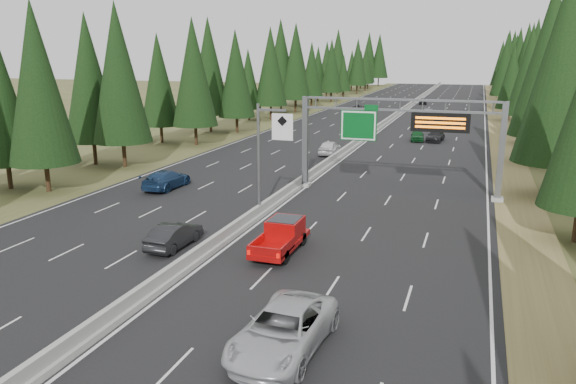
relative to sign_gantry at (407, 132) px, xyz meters
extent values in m
cube|color=black|center=(-8.92, 45.12, -5.23)|extent=(32.00, 260.00, 0.08)
cube|color=olive|center=(8.88, 45.12, -5.24)|extent=(3.60, 260.00, 0.06)
cube|color=#444A22|center=(-26.72, 45.12, -5.24)|extent=(3.60, 260.00, 0.06)
cube|color=gray|center=(-8.92, 45.12, -5.04)|extent=(0.70, 260.00, 0.30)
cube|color=gray|center=(-8.92, 45.12, -4.64)|extent=(0.30, 260.00, 0.60)
cube|color=slate|center=(-8.57, 0.12, -1.29)|extent=(0.45, 0.45, 7.80)
cube|color=gray|center=(-8.57, 0.12, -5.04)|extent=(0.90, 0.90, 0.30)
cube|color=slate|center=(7.28, 0.12, -1.29)|extent=(0.45, 0.45, 7.80)
cube|color=gray|center=(7.28, 0.12, -5.04)|extent=(0.90, 0.90, 0.30)
cube|color=slate|center=(-0.64, 0.12, 2.53)|extent=(15.85, 0.35, 0.16)
cube|color=slate|center=(-0.64, 0.12, 1.69)|extent=(15.85, 0.35, 0.16)
cube|color=#054C19|center=(-3.92, -0.13, 0.36)|extent=(3.00, 0.10, 2.50)
cube|color=silver|center=(-3.92, -0.19, 0.36)|extent=(2.85, 0.02, 2.35)
cube|color=#054C19|center=(-2.92, -0.13, 1.86)|extent=(1.10, 0.10, 0.45)
cube|color=black|center=(2.58, -0.18, 0.86)|extent=(4.50, 0.40, 1.50)
cube|color=orange|center=(2.58, -0.40, 1.21)|extent=(3.80, 0.02, 0.18)
cube|color=orange|center=(2.58, -0.40, 0.86)|extent=(3.80, 0.02, 0.18)
cube|color=orange|center=(2.58, -0.40, 0.51)|extent=(3.80, 0.02, 0.18)
cylinder|color=slate|center=(-8.92, -9.88, -1.19)|extent=(0.20, 0.20, 8.00)
cube|color=gray|center=(-8.92, -9.88, -5.09)|extent=(0.50, 0.50, 0.20)
cube|color=slate|center=(-7.92, -9.88, 2.41)|extent=(2.00, 0.15, 0.15)
cube|color=silver|center=(-7.12, -10.00, 1.31)|extent=(1.50, 0.06, 1.80)
cylinder|color=black|center=(11.36, 2.86, -3.79)|extent=(0.40, 0.40, 2.97)
cone|color=black|center=(11.36, 2.86, 5.48)|extent=(6.67, 6.67, 15.57)
cylinder|color=black|center=(11.78, 18.20, -3.76)|extent=(0.40, 0.40, 3.02)
cone|color=black|center=(11.78, 18.20, 5.67)|extent=(6.79, 6.79, 15.84)
cylinder|color=black|center=(14.52, 16.42, -4.11)|extent=(0.40, 0.40, 2.31)
cylinder|color=black|center=(11.29, 32.14, -4.33)|extent=(0.40, 0.40, 1.87)
cone|color=black|center=(11.29, 32.14, 1.51)|extent=(4.21, 4.21, 9.82)
cylinder|color=black|center=(14.29, 31.98, -3.98)|extent=(0.40, 0.40, 2.58)
cone|color=black|center=(14.29, 31.98, 4.07)|extent=(5.80, 5.80, 13.53)
cylinder|color=black|center=(11.96, 44.14, -4.01)|extent=(0.40, 0.40, 2.52)
cone|color=black|center=(11.96, 44.14, 3.85)|extent=(5.66, 5.66, 13.21)
cylinder|color=black|center=(15.13, 44.99, -4.18)|extent=(0.40, 0.40, 2.18)
cone|color=black|center=(15.13, 44.99, 2.64)|extent=(4.91, 4.91, 11.45)
cylinder|color=black|center=(10.39, 58.65, -4.21)|extent=(0.40, 0.40, 2.11)
cone|color=black|center=(10.39, 58.65, 2.37)|extent=(4.74, 4.74, 11.07)
cylinder|color=black|center=(15.29, 58.62, -4.28)|extent=(0.40, 0.40, 1.98)
cone|color=black|center=(15.29, 58.62, 1.92)|extent=(4.46, 4.46, 10.42)
cylinder|color=black|center=(10.78, 71.05, -4.37)|extent=(0.40, 0.40, 1.80)
cone|color=black|center=(10.78, 71.05, 1.25)|extent=(4.05, 4.05, 9.44)
cylinder|color=black|center=(14.86, 73.61, -4.01)|extent=(0.40, 0.40, 2.51)
cone|color=black|center=(14.86, 73.61, 3.83)|extent=(5.65, 5.65, 13.17)
cylinder|color=black|center=(10.14, 85.31, -4.03)|extent=(0.40, 0.40, 2.48)
cone|color=black|center=(10.14, 85.31, 3.72)|extent=(5.58, 5.58, 13.01)
cylinder|color=black|center=(15.82, 85.25, -3.79)|extent=(0.40, 0.40, 2.97)
cone|color=black|center=(15.82, 85.25, 5.48)|extent=(6.67, 6.67, 15.57)
cylinder|color=black|center=(11.03, 100.90, -3.92)|extent=(0.40, 0.40, 2.71)
cone|color=black|center=(11.03, 100.90, 4.54)|extent=(6.09, 6.09, 14.20)
cylinder|color=black|center=(15.29, 102.46, -3.79)|extent=(0.40, 0.40, 2.96)
cone|color=black|center=(15.29, 102.46, 5.47)|extent=(6.67, 6.67, 15.56)
cylinder|color=black|center=(11.94, 114.28, -4.03)|extent=(0.40, 0.40, 2.48)
cone|color=black|center=(11.94, 114.28, 3.71)|extent=(5.58, 5.58, 13.01)
cylinder|color=black|center=(15.12, 115.37, -4.25)|extent=(0.40, 0.40, 2.04)
cone|color=black|center=(15.12, 115.37, 2.14)|extent=(4.60, 4.60, 10.73)
cylinder|color=black|center=(10.61, 128.41, -4.08)|extent=(0.40, 0.40, 2.39)
cone|color=black|center=(10.61, 128.41, 3.38)|extent=(5.37, 5.37, 12.52)
cylinder|color=black|center=(15.05, 129.73, -3.78)|extent=(0.40, 0.40, 2.97)
cone|color=black|center=(15.05, 129.73, 5.49)|extent=(6.68, 6.68, 15.59)
cylinder|color=black|center=(11.75, 143.40, -4.20)|extent=(0.40, 0.40, 2.13)
cone|color=black|center=(11.75, 143.40, 2.45)|extent=(4.79, 4.79, 11.18)
cylinder|color=black|center=(14.23, 143.90, -3.81)|extent=(0.40, 0.40, 2.91)
cone|color=black|center=(14.23, 143.90, 5.30)|extent=(6.56, 6.56, 15.30)
cylinder|color=black|center=(11.36, 156.80, -4.37)|extent=(0.40, 0.40, 1.80)
cone|color=black|center=(11.36, 156.80, 1.26)|extent=(4.05, 4.05, 9.46)
cylinder|color=black|center=(15.56, 155.15, -3.87)|extent=(0.40, 0.40, 2.79)
cone|color=black|center=(15.56, 155.15, 4.85)|extent=(6.28, 6.28, 14.65)
cylinder|color=black|center=(-28.59, -8.49, -4.01)|extent=(0.40, 0.40, 2.51)
cone|color=black|center=(-28.59, -8.49, 3.83)|extent=(5.64, 5.64, 13.17)
cylinder|color=black|center=(-32.68, -8.46, -4.17)|extent=(0.40, 0.40, 2.19)
cone|color=black|center=(-32.68, -8.46, 2.69)|extent=(4.94, 4.94, 11.52)
cylinder|color=black|center=(-28.73, 2.71, -3.95)|extent=(0.40, 0.40, 2.63)
cone|color=black|center=(-28.73, 2.71, 4.27)|extent=(5.92, 5.92, 13.81)
cylinder|color=black|center=(-32.53, 2.98, -4.03)|extent=(0.40, 0.40, 2.48)
cone|color=black|center=(-32.53, 2.98, 3.73)|extent=(5.58, 5.58, 13.03)
cylinder|color=black|center=(-28.36, 17.61, -4.00)|extent=(0.40, 0.40, 2.53)
cone|color=black|center=(-28.36, 17.61, 3.90)|extent=(5.69, 5.69, 13.28)
cylinder|color=black|center=(-33.79, 18.36, -4.15)|extent=(0.40, 0.40, 2.24)
cone|color=black|center=(-33.79, 18.36, 2.86)|extent=(5.04, 5.04, 11.77)
cylinder|color=black|center=(-28.05, 29.80, -4.09)|extent=(0.40, 0.40, 2.37)
cone|color=black|center=(-28.05, 29.80, 3.31)|extent=(5.33, 5.33, 12.43)
cylinder|color=black|center=(-32.25, 29.70, -3.94)|extent=(0.40, 0.40, 2.65)
cone|color=black|center=(-32.25, 29.70, 4.34)|extent=(5.97, 5.97, 13.92)
cylinder|color=black|center=(-29.10, 46.99, -3.99)|extent=(0.40, 0.40, 2.55)
cone|color=black|center=(-29.10, 46.99, 3.97)|extent=(5.73, 5.73, 13.38)
cylinder|color=black|center=(-32.71, 45.64, -4.29)|extent=(0.40, 0.40, 1.95)
cone|color=black|center=(-32.71, 45.64, 1.81)|extent=(4.39, 4.39, 10.25)
cylinder|color=black|center=(-28.71, 59.69, -3.94)|extent=(0.40, 0.40, 2.65)
cone|color=black|center=(-28.71, 59.69, 4.35)|extent=(5.97, 5.97, 13.93)
cylinder|color=black|center=(-31.96, 60.48, -3.83)|extent=(0.40, 0.40, 2.87)
cone|color=black|center=(-31.96, 60.48, 5.15)|extent=(6.46, 6.46, 15.08)
cylinder|color=black|center=(-28.95, 71.70, -4.16)|extent=(0.40, 0.40, 2.22)
cone|color=black|center=(-28.95, 71.70, 2.77)|extent=(4.99, 4.99, 11.64)
cylinder|color=black|center=(-33.48, 74.80, -3.83)|extent=(0.40, 0.40, 2.87)
cone|color=black|center=(-33.48, 74.80, 5.14)|extent=(6.46, 6.46, 15.08)
cylinder|color=black|center=(-28.37, 86.45, -4.09)|extent=(0.40, 0.40, 2.35)
cone|color=black|center=(-28.37, 86.45, 3.26)|extent=(5.29, 5.29, 12.35)
cylinder|color=black|center=(-32.10, 88.05, -4.22)|extent=(0.40, 0.40, 2.10)
cone|color=black|center=(-32.10, 88.05, 2.34)|extent=(4.72, 4.72, 11.02)
cylinder|color=black|center=(-28.35, 99.08, -4.38)|extent=(0.40, 0.40, 1.78)
cone|color=black|center=(-28.35, 99.08, 1.17)|extent=(3.99, 3.99, 9.32)
cylinder|color=black|center=(-33.07, 99.89, -4.11)|extent=(0.40, 0.40, 2.32)
cone|color=black|center=(-33.07, 99.89, 3.15)|extent=(5.22, 5.22, 12.19)
cylinder|color=black|center=(-27.95, 114.55, -4.03)|extent=(0.40, 0.40, 2.48)
cone|color=black|center=(-27.95, 114.55, 3.74)|extent=(5.59, 5.59, 13.04)
cylinder|color=black|center=(-33.49, 113.73, -3.82)|extent=(0.40, 0.40, 2.89)
cone|color=black|center=(-33.49, 113.73, 5.22)|extent=(6.51, 6.51, 15.19)
cylinder|color=black|center=(-28.42, 129.07, -4.15)|extent=(0.40, 0.40, 2.24)
cone|color=black|center=(-28.42, 129.07, 2.85)|extent=(5.04, 5.04, 11.75)
cylinder|color=black|center=(-32.76, 129.05, -4.27)|extent=(0.40, 0.40, 2.00)
cone|color=black|center=(-32.76, 129.05, 1.97)|extent=(4.49, 4.49, 10.48)
cylinder|color=black|center=(-29.89, 141.41, -4.29)|extent=(0.40, 0.40, 1.96)
cone|color=black|center=(-29.89, 141.41, 1.85)|extent=(4.42, 4.42, 10.30)
cylinder|color=black|center=(-32.50, 141.65, -4.27)|extent=(0.40, 0.40, 1.99)
cone|color=black|center=(-32.50, 141.65, 1.94)|extent=(4.48, 4.48, 10.45)
cylinder|color=black|center=(-29.01, 156.43, -3.82)|extent=(0.40, 0.40, 2.90)
cone|color=black|center=(-29.01, 156.43, 5.24)|extent=(6.52, 6.52, 15.22)
cylinder|color=black|center=(-32.56, 155.57, -3.78)|extent=(0.40, 0.40, 2.98)
cone|color=black|center=(-32.56, 155.57, 5.54)|extent=(6.71, 6.71, 15.66)
imported|color=#B9B9BE|center=(-1.20, -26.88, -4.31)|extent=(3.28, 6.50, 1.76)
cylinder|color=black|center=(-5.88, -18.08, -4.79)|extent=(0.30, 0.79, 0.79)
cylinder|color=black|center=(-4.19, -18.08, -4.79)|extent=(0.30, 0.79, 0.79)
cylinder|color=black|center=(-5.88, -14.80, -4.79)|extent=(0.30, 0.79, 0.79)
cylinder|color=black|center=(-4.19, -14.80, -4.79)|extent=(0.30, 0.79, 0.79)
cube|color=#B00B0A|center=(-5.04, -16.39, -4.64)|extent=(1.99, 5.56, 0.30)
cube|color=#B00B0A|center=(-5.04, -15.50, -3.95)|extent=(1.89, 2.18, 1.09)
cube|color=black|center=(-5.04, -15.50, -3.65)|extent=(1.69, 1.89, 0.55)
cube|color=#B00B0A|center=(-5.98, -17.88, -4.30)|extent=(0.10, 2.38, 0.60)
cube|color=#B00B0A|center=(-4.09, -17.88, -4.30)|extent=(0.10, 2.38, 0.60)
cube|color=#B00B0A|center=(-5.04, -19.07, -4.30)|extent=(1.99, 0.10, 0.60)
imported|color=#114D1F|center=(-2.07, 30.02, -4.48)|extent=(2.09, 4.30, 1.41)
imported|color=maroon|center=(-0.11, 46.61, -4.44)|extent=(1.92, 4.67, 1.51)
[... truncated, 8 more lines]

